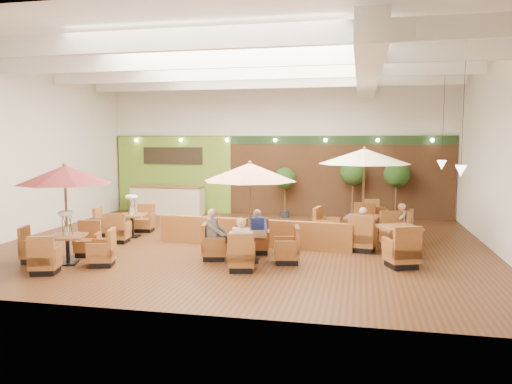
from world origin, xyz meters
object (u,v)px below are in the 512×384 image
(diner_2, at_px, (214,230))
(topiary_0, at_px, (285,180))
(table_5, at_px, (374,218))
(table_0, at_px, (66,196))
(table_1, at_px, (250,193))
(table_2, at_px, (364,179))
(table_4, at_px, (398,242))
(service_counter, at_px, (167,200))
(diner_0, at_px, (241,239))
(diner_3, at_px, (363,225))
(table_3, at_px, (125,223))
(topiary_1, at_px, (353,175))
(topiary_2, at_px, (397,176))
(booth_divider, at_px, (252,233))
(diner_1, at_px, (257,227))
(diner_4, at_px, (400,220))

(diner_2, bearing_deg, topiary_0, 163.89)
(table_5, bearing_deg, table_0, -152.32)
(table_1, height_order, table_2, table_2)
(table_4, distance_m, topiary_0, 7.35)
(service_counter, height_order, topiary_0, topiary_0)
(table_5, bearing_deg, diner_0, -130.21)
(table_4, bearing_deg, diner_2, 172.31)
(diner_0, xyz_separation_m, diner_3, (2.79, 2.69, -0.02))
(table_4, bearing_deg, table_3, 149.68)
(table_4, distance_m, topiary_1, 6.40)
(table_3, height_order, diner_2, table_3)
(table_5, bearing_deg, topiary_1, 98.89)
(table_4, xyz_separation_m, topiary_2, (0.34, 6.13, 1.29))
(diner_0, bearing_deg, booth_divider, 86.82)
(diner_1, bearing_deg, service_counter, -66.16)
(table_4, bearing_deg, table_5, 74.46)
(table_3, distance_m, diner_2, 4.37)
(diner_2, bearing_deg, table_5, 133.12)
(table_1, height_order, topiary_0, table_1)
(topiary_1, bearing_deg, table_2, -85.44)
(table_1, bearing_deg, diner_2, 169.23)
(topiary_1, bearing_deg, table_5, -66.92)
(table_4, bearing_deg, diner_4, 62.54)
(service_counter, height_order, table_5, service_counter)
(table_3, distance_m, table_5, 8.40)
(diner_0, relative_size, diner_4, 1.05)
(table_2, bearing_deg, topiary_0, 135.35)
(table_0, relative_size, table_2, 0.88)
(topiary_0, bearing_deg, topiary_2, 0.00)
(service_counter, xyz_separation_m, topiary_0, (4.86, 0.20, 0.89))
(diner_3, bearing_deg, diner_2, -149.27)
(diner_0, relative_size, diner_2, 0.95)
(table_1, distance_m, diner_1, 1.37)
(table_3, height_order, topiary_2, topiary_2)
(diner_1, xyz_separation_m, diner_2, (-0.93, -0.93, 0.05))
(booth_divider, distance_m, table_4, 4.07)
(table_3, xyz_separation_m, table_4, (8.28, -1.16, -0.04))
(topiary_1, xyz_separation_m, diner_1, (-2.43, -6.41, -1.00))
(booth_divider, bearing_deg, table_5, 52.63)
(table_5, distance_m, topiary_1, 2.37)
(booth_divider, bearing_deg, table_2, 23.76)
(booth_divider, relative_size, topiary_2, 2.53)
(table_1, height_order, table_3, table_1)
(table_0, distance_m, topiary_0, 9.47)
(booth_divider, distance_m, diner_3, 3.14)
(diner_0, bearing_deg, diner_3, 33.68)
(table_4, distance_m, diner_2, 4.80)
(table_1, distance_m, topiary_1, 7.73)
(table_1, height_order, topiary_2, table_1)
(booth_divider, distance_m, topiary_2, 7.20)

